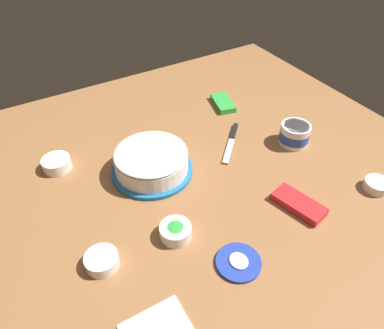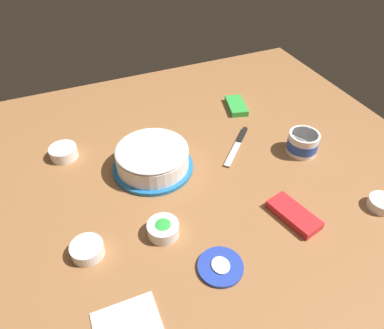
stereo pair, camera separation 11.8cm
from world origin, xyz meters
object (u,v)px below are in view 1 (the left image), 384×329
at_px(frosting_tub, 295,134).
at_px(frosting_tub_lid, 238,262).
at_px(frosted_cake, 151,162).
at_px(spreading_knife, 232,139).
at_px(candy_box_lower, 299,204).
at_px(sprinkle_bowl_green, 175,231).
at_px(sprinkle_bowl_orange, 377,185).
at_px(candy_box_upper, 223,103).
at_px(sprinkle_bowl_yellow, 102,260).
at_px(sprinkle_bowl_pink, 57,163).

xyz_separation_m(frosting_tub, frosting_tub_lid, (-0.31, 0.48, -0.03)).
height_order(frosted_cake, frosting_tub, frosted_cake).
distance_m(spreading_knife, candy_box_lower, 0.37).
height_order(frosted_cake, sprinkle_bowl_green, frosted_cake).
bearing_deg(candy_box_lower, frosted_cake, 26.33).
height_order(sprinkle_bowl_orange, candy_box_upper, sprinkle_bowl_orange).
xyz_separation_m(spreading_knife, sprinkle_bowl_yellow, (-0.26, 0.60, 0.01)).
bearing_deg(frosting_tub, sprinkle_bowl_orange, -168.76).
bearing_deg(sprinkle_bowl_orange, sprinkle_bowl_yellow, 78.08).
bearing_deg(sprinkle_bowl_yellow, sprinkle_bowl_pink, -0.14).
height_order(sprinkle_bowl_yellow, sprinkle_bowl_orange, sprinkle_bowl_yellow).
height_order(spreading_knife, sprinkle_bowl_yellow, sprinkle_bowl_yellow).
height_order(frosting_tub, candy_box_lower, frosting_tub).
bearing_deg(spreading_knife, sprinkle_bowl_pink, 73.64).
distance_m(frosting_tub, candy_box_upper, 0.35).
bearing_deg(frosted_cake, sprinkle_bowl_green, 167.46).
distance_m(frosting_tub_lid, sprinkle_bowl_green, 0.19).
distance_m(frosting_tub_lid, candy_box_upper, 0.77).
xyz_separation_m(sprinkle_bowl_yellow, sprinkle_bowl_pink, (0.44, -0.00, 0.00)).
height_order(sprinkle_bowl_orange, sprinkle_bowl_pink, sprinkle_bowl_pink).
height_order(frosting_tub_lid, candy_box_upper, candy_box_upper).
distance_m(sprinkle_bowl_yellow, candy_box_lower, 0.59).
bearing_deg(sprinkle_bowl_green, sprinkle_bowl_pink, 24.51).
distance_m(frosted_cake, candy_box_upper, 0.49).
xyz_separation_m(frosting_tub, candy_box_upper, (0.34, 0.08, -0.03)).
height_order(sprinkle_bowl_yellow, sprinkle_bowl_pink, sprinkle_bowl_pink).
bearing_deg(candy_box_upper, frosted_cake, 131.24).
bearing_deg(frosting_tub, frosted_cake, 76.69).
xyz_separation_m(frosting_tub, sprinkle_bowl_green, (-0.15, 0.57, -0.02)).
xyz_separation_m(frosting_tub_lid, candy_box_upper, (0.66, -0.40, 0.01)).
relative_size(frosting_tub_lid, candy_box_upper, 0.88).
xyz_separation_m(frosting_tub, candy_box_lower, (-0.25, 0.20, -0.03)).
bearing_deg(sprinkle_bowl_green, spreading_knife, -54.53).
height_order(frosting_tub, sprinkle_bowl_yellow, frosting_tub).
distance_m(sprinkle_bowl_pink, candy_box_lower, 0.79).
distance_m(sprinkle_bowl_green, candy_box_upper, 0.70).
bearing_deg(sprinkle_bowl_pink, sprinkle_bowl_green, -155.49).
bearing_deg(frosted_cake, sprinkle_bowl_pink, 56.07).
relative_size(spreading_knife, candy_box_upper, 1.32).
height_order(spreading_knife, sprinkle_bowl_orange, sprinkle_bowl_orange).
xyz_separation_m(spreading_knife, candy_box_lower, (-0.37, 0.02, 0.01)).
bearing_deg(sprinkle_bowl_orange, sprinkle_bowl_pink, 53.89).
bearing_deg(frosting_tub, spreading_knife, 55.58).
relative_size(sprinkle_bowl_yellow, sprinkle_bowl_green, 0.99).
xyz_separation_m(spreading_knife, sprinkle_bowl_orange, (-0.44, -0.25, 0.01)).
relative_size(frosted_cake, candy_box_upper, 1.97).
bearing_deg(candy_box_upper, frosting_tub_lid, 163.04).
distance_m(sprinkle_bowl_orange, candy_box_lower, 0.27).
bearing_deg(sprinkle_bowl_pink, frosting_tub_lid, -153.61).
xyz_separation_m(frosting_tub_lid, sprinkle_bowl_pink, (0.61, 0.30, 0.02)).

